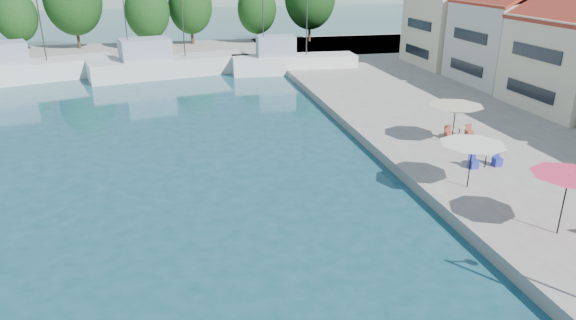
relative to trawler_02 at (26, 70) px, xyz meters
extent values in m
cube|color=gray|center=(11.05, 11.89, -0.77)|extent=(90.00, 16.00, 0.60)
cube|color=silver|center=(43.05, -13.11, 3.03)|extent=(8.00, 8.50, 7.00)
cube|color=#F4E8C3|center=(43.05, -4.11, 3.28)|extent=(8.60, 8.50, 7.50)
cube|color=silver|center=(0.39, 0.14, -0.37)|extent=(16.28, 9.12, 2.20)
cylinder|color=#2D2D2D|center=(1.88, 0.66, 4.73)|extent=(0.12, 0.12, 8.00)
cube|color=silver|center=(13.64, -0.41, -0.37)|extent=(16.24, 7.50, 2.20)
cube|color=#92A1B5|center=(11.34, -0.94, 1.73)|extent=(5.30, 4.12, 2.00)
cylinder|color=#2D2D2D|center=(15.17, -0.06, 4.73)|extent=(0.12, 0.12, 8.00)
cylinder|color=#2D2D2D|center=(9.80, -1.29, 3.73)|extent=(0.10, 0.10, 6.00)
cube|color=white|center=(26.15, -1.89, -0.37)|extent=(12.85, 3.91, 2.20)
cube|color=#92A1B5|center=(24.25, -1.80, 1.73)|extent=(3.93, 2.72, 2.00)
cylinder|color=#2D2D2D|center=(27.42, -1.95, 4.73)|extent=(0.12, 0.12, 8.00)
cylinder|color=#2D2D2D|center=(22.98, -1.74, 3.73)|extent=(0.10, 0.10, 6.00)
cylinder|color=#3F2B19|center=(-3.79, 14.86, 1.12)|extent=(0.36, 0.36, 3.19)
ellipsoid|color=#103310|center=(-3.79, 14.86, 3.67)|extent=(4.84, 4.84, 6.05)
cylinder|color=#3F2B19|center=(2.62, 16.05, 1.79)|extent=(0.36, 0.36, 4.53)
ellipsoid|color=#103310|center=(2.62, 16.05, 5.41)|extent=(6.88, 6.88, 8.60)
cylinder|color=#3F2B19|center=(11.38, 13.20, 1.29)|extent=(0.36, 0.36, 3.52)
ellipsoid|color=#103310|center=(11.38, 13.20, 4.11)|extent=(5.35, 5.35, 6.69)
cylinder|color=#3F2B19|center=(16.72, 16.63, 1.38)|extent=(0.36, 0.36, 3.69)
ellipsoid|color=#103310|center=(16.72, 16.63, 4.33)|extent=(5.61, 5.61, 7.02)
cylinder|color=#3F2B19|center=(25.29, 15.78, 1.22)|extent=(0.36, 0.36, 3.38)
ellipsoid|color=#103310|center=(25.29, 15.78, 3.92)|extent=(5.14, 5.14, 6.42)
cylinder|color=#3F2B19|center=(32.49, 15.68, 1.78)|extent=(0.36, 0.36, 4.49)
cylinder|color=black|center=(28.24, -38.31, 0.79)|extent=(0.06, 0.06, 2.52)
cone|color=#ED325C|center=(28.24, -38.31, 1.80)|extent=(2.87, 2.87, 0.50)
cylinder|color=black|center=(27.18, -33.42, 0.63)|extent=(0.06, 0.06, 2.19)
cone|color=white|center=(27.18, -33.42, 1.48)|extent=(3.09, 3.09, 0.50)
cylinder|color=black|center=(29.70, -27.47, 0.71)|extent=(0.06, 0.06, 2.35)
cone|color=beige|center=(29.70, -27.47, 1.63)|extent=(3.19, 3.19, 0.50)
cylinder|color=black|center=(29.49, -31.30, -0.10)|extent=(0.06, 0.06, 0.74)
cylinder|color=tan|center=(29.49, -31.30, 0.27)|extent=(0.70, 0.70, 0.04)
cube|color=#263199|center=(30.19, -31.30, -0.24)|extent=(0.42, 0.42, 0.46)
cube|color=#263199|center=(28.79, -31.30, -0.24)|extent=(0.42, 0.42, 0.46)
cylinder|color=black|center=(30.60, -26.71, -0.10)|extent=(0.06, 0.06, 0.74)
cylinder|color=tan|center=(30.60, -26.71, 0.27)|extent=(0.70, 0.70, 0.04)
cube|color=brown|center=(31.30, -26.71, -0.24)|extent=(0.42, 0.42, 0.46)
cube|color=brown|center=(29.90, -26.71, -0.24)|extent=(0.42, 0.42, 0.46)
camera|label=1|loc=(13.77, -53.52, 9.62)|focal=32.00mm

